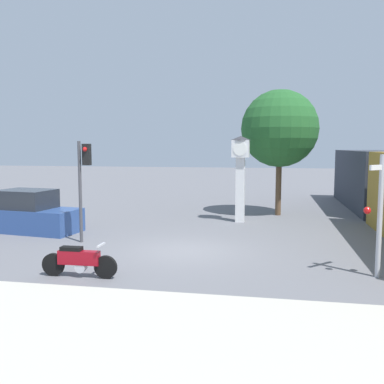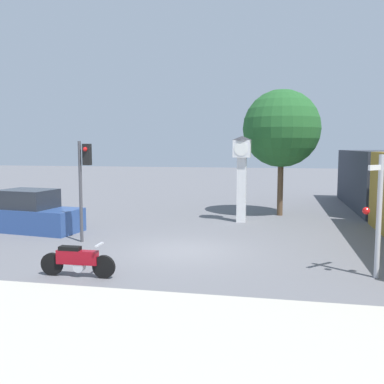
{
  "view_description": "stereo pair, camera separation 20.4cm",
  "coord_description": "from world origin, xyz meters",
  "px_view_note": "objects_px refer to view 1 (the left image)",
  "views": [
    {
      "loc": [
        2.95,
        -14.35,
        3.64
      ],
      "look_at": [
        0.02,
        1.38,
        1.94
      ],
      "focal_mm": 40.0,
      "sensor_mm": 36.0,
      "label": 1
    },
    {
      "loc": [
        3.15,
        -14.32,
        3.64
      ],
      "look_at": [
        0.02,
        1.38,
        1.94
      ],
      "focal_mm": 40.0,
      "sensor_mm": 36.0,
      "label": 2
    }
  ],
  "objects_px": {
    "clock_tower": "(240,165)",
    "railroad_crossing_signal": "(380,211)",
    "motorcycle": "(79,261)",
    "street_tree": "(280,129)",
    "traffic_light": "(83,173)",
    "parked_car": "(30,214)"
  },
  "relations": [
    {
      "from": "clock_tower",
      "to": "railroad_crossing_signal",
      "type": "distance_m",
      "value": 9.36
    },
    {
      "from": "motorcycle",
      "to": "street_tree",
      "type": "bearing_deg",
      "value": 64.21
    },
    {
      "from": "motorcycle",
      "to": "clock_tower",
      "type": "distance_m",
      "value": 10.68
    },
    {
      "from": "traffic_light",
      "to": "street_tree",
      "type": "relative_size",
      "value": 0.58
    },
    {
      "from": "motorcycle",
      "to": "traffic_light",
      "type": "height_order",
      "value": "traffic_light"
    },
    {
      "from": "clock_tower",
      "to": "street_tree",
      "type": "distance_m",
      "value": 3.54
    },
    {
      "from": "parked_car",
      "to": "clock_tower",
      "type": "bearing_deg",
      "value": 32.73
    },
    {
      "from": "parked_car",
      "to": "street_tree",
      "type": "bearing_deg",
      "value": 39.27
    },
    {
      "from": "traffic_light",
      "to": "parked_car",
      "type": "distance_m",
      "value": 4.06
    },
    {
      "from": "motorcycle",
      "to": "railroad_crossing_signal",
      "type": "distance_m",
      "value": 8.47
    },
    {
      "from": "railroad_crossing_signal",
      "to": "clock_tower",
      "type": "bearing_deg",
      "value": 118.46
    },
    {
      "from": "traffic_light",
      "to": "railroad_crossing_signal",
      "type": "xyz_separation_m",
      "value": [
        9.92,
        -2.61,
        -0.78
      ]
    },
    {
      "from": "clock_tower",
      "to": "traffic_light",
      "type": "distance_m",
      "value": 7.82
    },
    {
      "from": "traffic_light",
      "to": "parked_car",
      "type": "xyz_separation_m",
      "value": [
        -3.23,
        1.55,
        -1.91
      ]
    },
    {
      "from": "clock_tower",
      "to": "parked_car",
      "type": "xyz_separation_m",
      "value": [
        -8.71,
        -4.03,
        -2.0
      ]
    },
    {
      "from": "traffic_light",
      "to": "railroad_crossing_signal",
      "type": "relative_size",
      "value": 1.12
    },
    {
      "from": "railroad_crossing_signal",
      "to": "street_tree",
      "type": "bearing_deg",
      "value": 103.74
    },
    {
      "from": "clock_tower",
      "to": "railroad_crossing_signal",
      "type": "bearing_deg",
      "value": -61.54
    },
    {
      "from": "clock_tower",
      "to": "traffic_light",
      "type": "height_order",
      "value": "clock_tower"
    },
    {
      "from": "clock_tower",
      "to": "railroad_crossing_signal",
      "type": "xyz_separation_m",
      "value": [
        4.44,
        -8.19,
        -0.87
      ]
    },
    {
      "from": "motorcycle",
      "to": "clock_tower",
      "type": "height_order",
      "value": "clock_tower"
    },
    {
      "from": "traffic_light",
      "to": "parked_car",
      "type": "height_order",
      "value": "traffic_light"
    }
  ]
}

